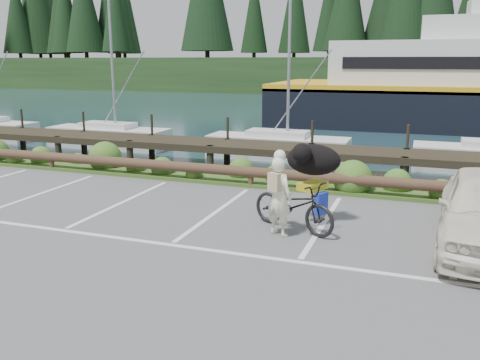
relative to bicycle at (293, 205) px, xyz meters
The scene contains 7 objects.
ground 2.51m from the bicycle, 146.83° to the right, with size 72.00×72.00×0.00m, color #4F4E51.
harbor_backdrop 77.14m from the bicycle, 91.24° to the left, with size 170.00×160.00×30.00m.
vegetation_strip 4.49m from the bicycle, 117.42° to the left, with size 34.00×1.60×0.10m, color #3D5B21.
log_rail 3.89m from the bicycle, 122.23° to the left, with size 32.00×0.30×0.60m, color #443021, non-canonical shape.
bicycle is the anchor object (origin of this frame).
cyclist 0.57m from the bicycle, 114.24° to the right, with size 0.61×0.40×1.67m, color #E6E7C3.
dog 1.12m from the bicycle, 65.76° to the left, with size 1.19×0.58×0.69m, color black.
Camera 1 is at (4.50, -8.86, 3.57)m, focal length 38.00 mm.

